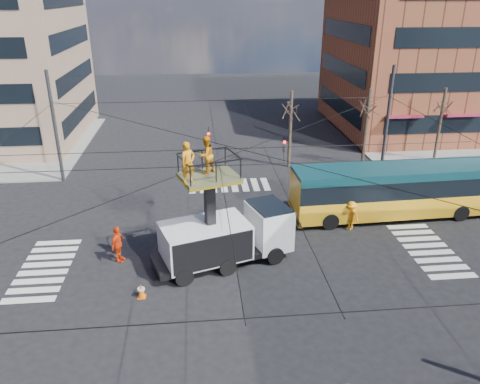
% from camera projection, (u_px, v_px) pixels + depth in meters
% --- Properties ---
extents(ground, '(120.00, 120.00, 0.00)m').
position_uv_depth(ground, '(243.00, 258.00, 24.28)').
color(ground, black).
rests_on(ground, ground).
extents(sidewalk_ne, '(18.00, 18.00, 0.12)m').
position_uv_depth(sidewalk_ne, '(436.00, 134.00, 45.33)').
color(sidewalk_ne, slate).
rests_on(sidewalk_ne, ground).
extents(crosswalks, '(22.40, 22.40, 0.02)m').
position_uv_depth(crosswalks, '(243.00, 258.00, 24.28)').
color(crosswalks, silver).
rests_on(crosswalks, ground).
extents(building_ne, '(20.06, 16.06, 14.00)m').
position_uv_depth(building_ne, '(443.00, 56.00, 45.41)').
color(building_ne, brown).
rests_on(building_ne, ground).
extents(overhead_network, '(24.24, 24.24, 8.00)m').
position_uv_depth(overhead_network, '(241.00, 179.00, 22.96)').
color(overhead_network, '#2D2D30').
rests_on(overhead_network, ground).
extents(tree_a, '(2.00, 2.00, 6.00)m').
position_uv_depth(tree_a, '(291.00, 109.00, 35.25)').
color(tree_a, '#382B21').
rests_on(tree_a, ground).
extents(tree_b, '(2.00, 2.00, 6.00)m').
position_uv_depth(tree_b, '(368.00, 107.00, 35.78)').
color(tree_b, '#382B21').
rests_on(tree_b, ground).
extents(tree_c, '(2.00, 2.00, 6.00)m').
position_uv_depth(tree_c, '(443.00, 106.00, 36.31)').
color(tree_c, '#382B21').
rests_on(tree_c, ground).
extents(utility_truck, '(7.37, 4.36, 6.77)m').
position_uv_depth(utility_truck, '(225.00, 224.00, 23.20)').
color(utility_truck, black).
rests_on(utility_truck, ground).
extents(city_bus, '(12.69, 3.15, 3.20)m').
position_uv_depth(city_bus, '(395.00, 190.00, 28.26)').
color(city_bus, gold).
rests_on(city_bus, ground).
extents(traffic_cone, '(0.36, 0.36, 0.68)m').
position_uv_depth(traffic_cone, '(141.00, 291.00, 21.07)').
color(traffic_cone, '#D75C09').
rests_on(traffic_cone, ground).
extents(worker_ground, '(0.82, 1.24, 1.95)m').
position_uv_depth(worker_ground, '(118.00, 244.00, 23.68)').
color(worker_ground, '#ED3B0E').
rests_on(worker_ground, ground).
extents(flagger, '(1.18, 1.30, 1.75)m').
position_uv_depth(flagger, '(351.00, 215.00, 26.97)').
color(flagger, orange).
rests_on(flagger, ground).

